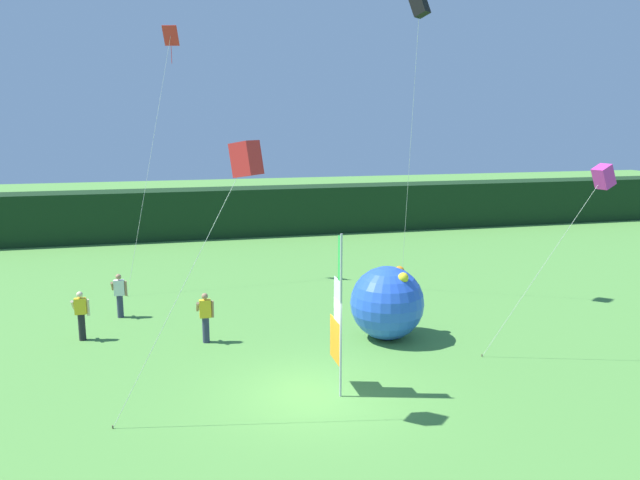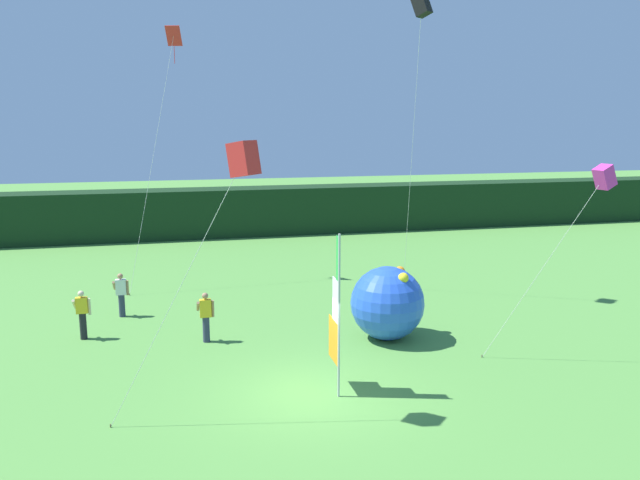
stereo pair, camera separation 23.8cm
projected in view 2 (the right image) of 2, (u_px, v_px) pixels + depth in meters
The scene contains 11 objects.
ground_plane at pixel (317, 393), 16.47m from camera, with size 120.00×120.00×0.00m, color #518E3D.
distant_treeline at pixel (230, 212), 38.52m from camera, with size 80.00×2.40×2.88m, color black.
banner_flag at pixel (336, 317), 16.16m from camera, with size 0.06×1.03×4.27m.
person_near_banner at pixel (121, 294), 22.68m from camera, with size 0.55×0.48×1.60m.
person_mid_field at pixel (206, 316), 20.10m from camera, with size 0.55×0.48×1.63m.
person_far_left at pixel (82, 313), 20.35m from camera, with size 0.55×0.48×1.62m.
inflatable_balloon at pixel (388, 303), 20.33m from camera, with size 2.39×2.39×2.39m.
kite_magenta_box_0 at pixel (604, 178), 17.53m from camera, with size 3.25×1.34×5.82m.
kite_red_diamond_1 at pixel (171, 53), 26.49m from camera, with size 2.59×2.93×10.87m.
kite_red_box_2 at pixel (243, 160), 14.06m from camera, with size 3.63×0.80×6.58m.
kite_black_box_3 at pixel (422, 7), 23.05m from camera, with size 0.84×1.92×11.54m.
Camera 2 is at (-3.49, -15.01, 7.05)m, focal length 35.42 mm.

